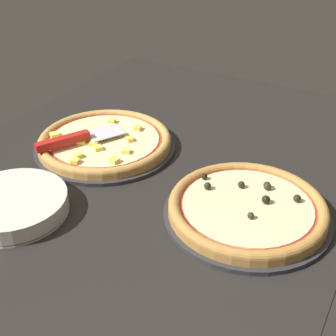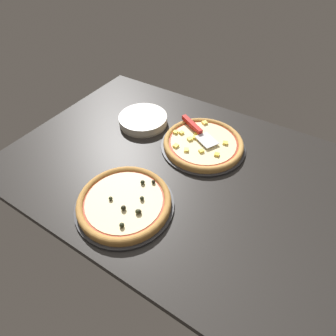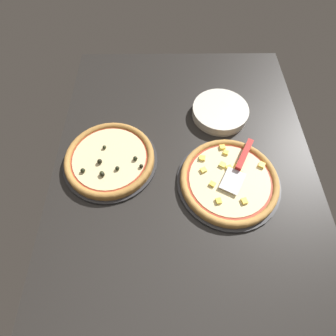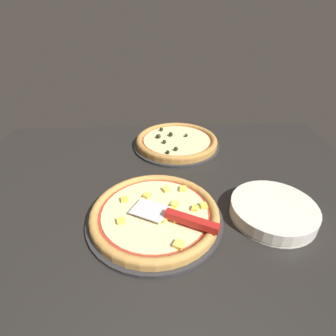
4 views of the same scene
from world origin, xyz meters
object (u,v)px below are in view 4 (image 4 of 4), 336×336
plate_stack (273,211)px  pizza_back (177,141)px  pizza_front (155,213)px  serving_spatula (183,219)px

plate_stack → pizza_back: bearing=117.8°
pizza_front → plate_stack: (33.36, -0.44, -0.21)cm
pizza_front → pizza_back: 45.52cm
pizza_back → pizza_front: bearing=-102.2°
pizza_back → serving_spatula: size_ratio=1.47×
pizza_front → serving_spatula: 9.23cm
pizza_front → plate_stack: bearing=-0.8°
pizza_back → plate_stack: (23.73, -44.93, -0.35)cm
pizza_back → plate_stack: pizza_back is taller
pizza_front → plate_stack: 33.37cm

